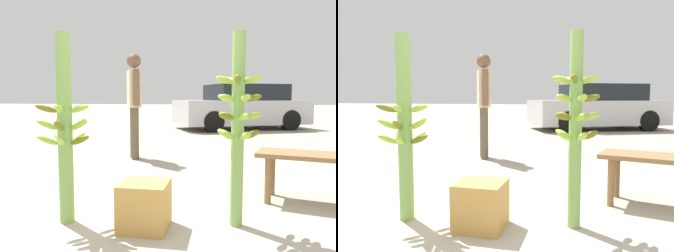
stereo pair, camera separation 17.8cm
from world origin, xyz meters
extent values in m
plane|color=#A89E8C|center=(0.00, 0.00, 0.00)|extent=(80.00, 80.00, 0.00)
cylinder|color=#7AA851|center=(-0.68, 0.06, 0.74)|extent=(0.11, 0.11, 1.47)
ellipsoid|color=#93BC3D|center=(-0.65, -0.07, 0.90)|extent=(0.08, 0.18, 0.09)
ellipsoid|color=#93BC3D|center=(-0.55, 0.05, 0.90)|extent=(0.17, 0.06, 0.09)
ellipsoid|color=#656718|center=(-0.62, 0.18, 0.90)|extent=(0.11, 0.18, 0.09)
ellipsoid|color=#93BC3D|center=(-0.78, 0.15, 0.90)|extent=(0.16, 0.15, 0.09)
ellipsoid|color=#656718|center=(-0.79, 0.00, 0.90)|extent=(0.17, 0.13, 0.09)
ellipsoid|color=#656718|center=(-0.77, 0.15, 0.78)|extent=(0.15, 0.15, 0.11)
ellipsoid|color=#93BC3D|center=(-0.79, 0.01, 0.78)|extent=(0.17, 0.12, 0.11)
ellipsoid|color=#656718|center=(-0.66, -0.06, 0.78)|extent=(0.07, 0.17, 0.11)
ellipsoid|color=#93BC3D|center=(-0.55, 0.04, 0.78)|extent=(0.17, 0.07, 0.11)
ellipsoid|color=#93BC3D|center=(-0.62, 0.18, 0.78)|extent=(0.12, 0.17, 0.11)
ellipsoid|color=#656718|center=(-0.55, 0.05, 0.66)|extent=(0.17, 0.06, 0.11)
ellipsoid|color=#93BC3D|center=(-0.63, 0.18, 0.66)|extent=(0.11, 0.17, 0.11)
ellipsoid|color=#93BC3D|center=(-0.78, 0.15, 0.66)|extent=(0.16, 0.14, 0.11)
ellipsoid|color=#93BC3D|center=(-0.79, -0.01, 0.66)|extent=(0.17, 0.13, 0.11)
ellipsoid|color=#93BC3D|center=(-0.65, -0.06, 0.66)|extent=(0.09, 0.18, 0.11)
cylinder|color=#7AA851|center=(0.64, 0.23, 0.73)|extent=(0.10, 0.10, 1.47)
ellipsoid|color=#93BC3D|center=(0.71, 0.31, 1.12)|extent=(0.13, 0.14, 0.08)
ellipsoid|color=#93BC3D|center=(0.58, 0.32, 1.12)|extent=(0.12, 0.15, 0.08)
ellipsoid|color=#93BC3D|center=(0.53, 0.21, 1.12)|extent=(0.15, 0.08, 0.08)
ellipsoid|color=#656718|center=(0.63, 0.12, 1.12)|extent=(0.06, 0.14, 0.08)
ellipsoid|color=#93BC3D|center=(0.74, 0.19, 1.12)|extent=(0.15, 0.10, 0.08)
ellipsoid|color=#93BC3D|center=(0.54, 0.28, 0.98)|extent=(0.15, 0.11, 0.08)
ellipsoid|color=#93BC3D|center=(0.56, 0.16, 0.98)|extent=(0.14, 0.13, 0.08)
ellipsoid|color=#93BC3D|center=(0.68, 0.13, 0.98)|extent=(0.11, 0.15, 0.08)
ellipsoid|color=#656718|center=(0.75, 0.25, 0.98)|extent=(0.15, 0.07, 0.08)
ellipsoid|color=#93BC3D|center=(0.66, 0.34, 0.98)|extent=(0.07, 0.15, 0.08)
ellipsoid|color=#93BC3D|center=(0.67, 0.34, 0.85)|extent=(0.09, 0.15, 0.08)
ellipsoid|color=#656718|center=(0.55, 0.29, 0.85)|extent=(0.14, 0.12, 0.08)
ellipsoid|color=#656718|center=(0.55, 0.17, 0.85)|extent=(0.14, 0.13, 0.08)
ellipsoid|color=#93BC3D|center=(0.68, 0.13, 0.85)|extent=(0.09, 0.15, 0.08)
ellipsoid|color=#93BC3D|center=(0.75, 0.24, 0.85)|extent=(0.14, 0.05, 0.08)
ellipsoid|color=#93BC3D|center=(0.57, 0.15, 0.71)|extent=(0.13, 0.14, 0.10)
ellipsoid|color=#93BC3D|center=(0.69, 0.14, 0.71)|extent=(0.11, 0.15, 0.10)
ellipsoid|color=#656718|center=(0.74, 0.25, 0.71)|extent=(0.15, 0.08, 0.10)
ellipsoid|color=#93BC3D|center=(0.65, 0.34, 0.71)|extent=(0.07, 0.15, 0.10)
ellipsoid|color=#93BC3D|center=(0.54, 0.28, 0.71)|extent=(0.15, 0.10, 0.10)
cylinder|color=brown|center=(-0.94, 2.85, 0.41)|extent=(0.15, 0.15, 0.82)
cylinder|color=brown|center=(-0.87, 2.67, 0.41)|extent=(0.15, 0.15, 0.82)
cube|color=beige|center=(-0.90, 2.76, 1.12)|extent=(0.34, 0.46, 0.58)
cylinder|color=brown|center=(-1.01, 3.00, 1.13)|extent=(0.13, 0.13, 0.55)
cylinder|color=brown|center=(-0.80, 2.52, 1.13)|extent=(0.13, 0.13, 0.55)
sphere|color=brown|center=(-0.90, 2.76, 1.55)|extent=(0.22, 0.22, 0.22)
cylinder|color=olive|center=(1.01, 1.11, 0.22)|extent=(0.06, 0.06, 0.43)
cylinder|color=olive|center=(0.94, 0.81, 0.22)|extent=(0.06, 0.06, 0.43)
cube|color=#B7B7BC|center=(0.94, 8.12, 0.52)|extent=(4.31, 3.25, 0.72)
cube|color=black|center=(1.09, 8.18, 1.12)|extent=(2.65, 2.40, 0.48)
cylinder|color=black|center=(0.18, 6.87, 0.30)|extent=(0.63, 0.43, 0.60)
cylinder|color=black|center=(-0.50, 8.37, 0.30)|extent=(0.63, 0.43, 0.60)
cylinder|color=black|center=(2.39, 7.87, 0.30)|extent=(0.63, 0.43, 0.60)
cylinder|color=black|center=(1.71, 9.37, 0.30)|extent=(0.63, 0.43, 0.60)
cube|color=#C69347|center=(-0.04, 0.05, 0.18)|extent=(0.35, 0.35, 0.35)
camera|label=1|loc=(0.56, -2.27, 0.99)|focal=35.00mm
camera|label=2|loc=(0.73, -2.24, 0.99)|focal=35.00mm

